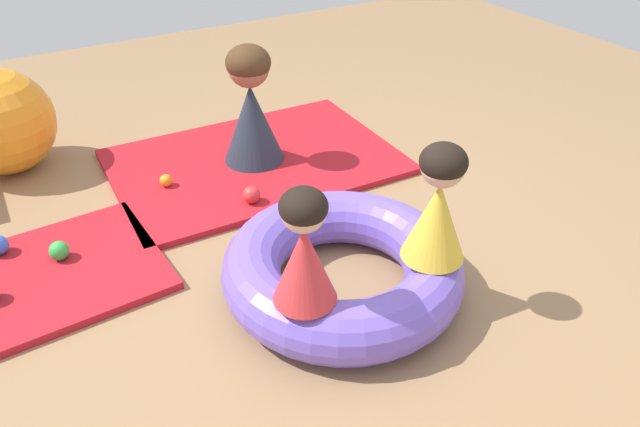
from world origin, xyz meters
The scene contains 11 objects.
ground_plane centered at (0.00, 0.00, 0.00)m, with size 8.00×8.00×0.00m, color #93704C.
gym_mat_front centered at (-1.40, 0.63, 0.02)m, with size 1.34×0.81×0.04m, color #B21923.
gym_mat_far_right centered at (0.08, 1.17, 0.02)m, with size 1.70×1.18×0.04m, color #B21923.
inflatable_cushion centered at (-0.08, -0.11, 0.13)m, with size 1.08×1.08×0.26m, color #7056D1.
child_in_red centered at (-0.39, -0.33, 0.50)m, with size 0.26×0.26×0.49m.
child_in_yellow centered at (0.21, -0.36, 0.52)m, with size 0.35×0.35×0.52m.
adult_seated centered at (0.08, 1.17, 0.39)m, with size 0.38×0.38×0.72m.
play_ball_green centered at (-1.15, 0.72, 0.09)m, with size 0.09×0.09×0.09m, color green.
play_ball_red centered at (-0.15, 0.72, 0.09)m, with size 0.10×0.10×0.10m, color red.
play_ball_orange centered at (-0.50, 1.12, 0.08)m, with size 0.07×0.07×0.07m, color orange.
exercise_ball_large centered at (-1.23, 1.86, 0.31)m, with size 0.63×0.63×0.63m, color orange.
Camera 1 is at (-1.22, -1.88, 1.83)m, focal length 33.86 mm.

